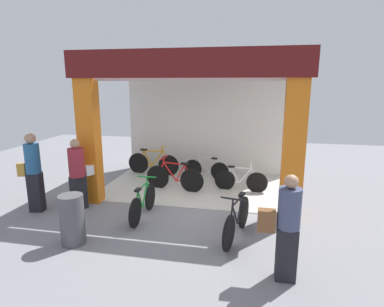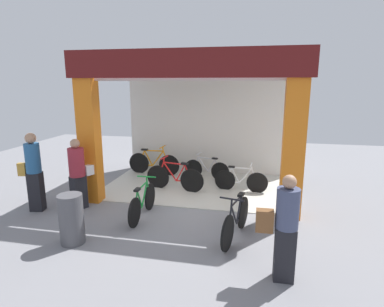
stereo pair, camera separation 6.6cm
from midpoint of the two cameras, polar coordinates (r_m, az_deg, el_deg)
The scene contains 12 objects.
ground_plane at distance 7.65m, azimuth -1.01°, elevation -9.73°, with size 18.34×18.34×0.00m, color gray.
shop_facade at distance 8.74m, azimuth 1.39°, elevation 6.28°, with size 5.37×3.49×3.60m.
bicycle_inside_0 at distance 8.76m, azimuth 8.91°, elevation -4.75°, with size 1.44×0.39×0.79m.
bicycle_inside_1 at distance 9.75m, azimuth 2.85°, elevation -2.79°, with size 1.42×0.42×0.79m.
bicycle_inside_2 at distance 10.29m, azimuth -6.68°, elevation -1.71°, with size 1.70×0.47×0.94m.
bicycle_inside_3 at distance 8.74m, azimuth -2.88°, elevation -4.31°, with size 1.66×0.46×0.92m.
bicycle_parked_0 at distance 7.10m, azimuth -8.56°, elevation -8.68°, with size 0.43×1.57×0.86m.
bicycle_parked_1 at distance 6.22m, azimuth 8.19°, elevation -11.71°, with size 0.49×1.62×0.91m.
pedestrian_0 at distance 7.82m, azimuth -19.50°, elevation -3.30°, with size 0.49×0.66×1.66m.
pedestrian_1 at distance 4.96m, azimuth 16.56°, elevation -12.49°, with size 0.61×0.34×1.64m.
pedestrian_2 at distance 8.05m, azimuth -26.24°, elevation -2.81°, with size 0.55×0.38×1.82m.
trash_bin at distance 6.33m, azimuth -20.47°, elevation -10.93°, with size 0.44×0.44×0.94m, color #4C4C51.
Camera 2 is at (1.63, -6.88, 2.92)m, focal length 29.83 mm.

